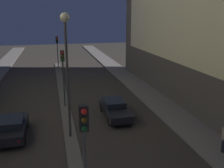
{
  "coord_description": "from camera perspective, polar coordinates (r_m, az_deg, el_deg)",
  "views": [
    {
      "loc": [
        -0.92,
        -4.86,
        7.9
      ],
      "look_at": [
        5.43,
        20.9,
        0.5
      ],
      "focal_mm": 40.0,
      "sensor_mm": 36.0,
      "label": 1
    }
  ],
  "objects": [
    {
      "name": "car_right_lane",
      "position": [
        19.93,
        0.67,
        -5.59
      ],
      "size": [
        1.81,
        4.54,
        1.34
      ],
      "color": "black",
      "rests_on": "ground"
    },
    {
      "name": "traffic_light_mid",
      "position": [
        21.51,
        -11.16,
        4.03
      ],
      "size": [
        0.32,
        0.42,
        4.91
      ],
      "color": "#383838",
      "rests_on": "median_strip"
    },
    {
      "name": "traffic_light_near",
      "position": [
        8.79,
        -6.33,
        -13.05
      ],
      "size": [
        0.32,
        0.42,
        4.91
      ],
      "color": "#383838",
      "rests_on": "median_strip"
    },
    {
      "name": "traffic_light_far",
      "position": [
        35.66,
        -12.41,
        8.46
      ],
      "size": [
        0.32,
        0.42,
        4.91
      ],
      "color": "#383838",
      "rests_on": "median_strip"
    },
    {
      "name": "street_lamp",
      "position": [
        15.44,
        -10.38,
        7.11
      ],
      "size": [
        0.56,
        0.56,
        7.92
      ],
      "color": "#383838",
      "rests_on": "median_strip"
    },
    {
      "name": "car_left_lane",
      "position": [
        17.95,
        -21.99,
        -9.16
      ],
      "size": [
        1.85,
        4.12,
        1.42
      ],
      "color": "black",
      "rests_on": "ground"
    },
    {
      "name": "median_strip",
      "position": [
        25.14,
        -11.07,
        -2.9
      ],
      "size": [
        0.82,
        36.01,
        0.11
      ],
      "color": "#56544F",
      "rests_on": "ground"
    }
  ]
}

